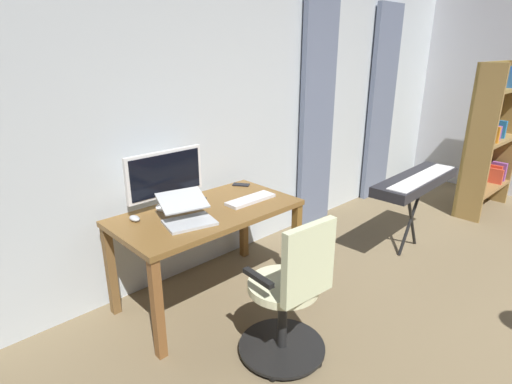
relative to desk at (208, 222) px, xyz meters
The scene contains 13 objects.
back_room_partition 1.55m from the desk, 157.78° to the right, with size 6.24×0.10×2.79m, color silver.
curtain_left_panel 3.12m from the desk, behind, with size 0.51×0.06×2.36m, color slate.
curtain_right_panel 1.89m from the desk, 167.22° to the right, with size 0.49×0.06×2.36m, color slate.
desk is the anchor object (origin of this frame).
office_chair 0.91m from the desk, 85.99° to the left, with size 0.56×0.56×0.97m.
computer_monitor 0.46m from the desk, 52.68° to the right, with size 0.62×0.18×0.43m.
computer_keyboard 0.38m from the desk, 167.00° to the left, with size 0.42×0.14×0.02m, color silver.
laptop 0.28m from the desk, 18.50° to the left, with size 0.40×0.42×0.18m.
computer_mouse 0.53m from the desk, 21.09° to the right, with size 0.06×0.10×0.04m, color #B7BCC1.
cell_phone_face_up 0.29m from the desk, 109.94° to the right, with size 0.07×0.14×0.01m, color #333338.
cell_phone_by_monitor 0.63m from the desk, 155.43° to the right, with size 0.07×0.14×0.01m, color black.
bookshelf 3.61m from the desk, 168.12° to the left, with size 0.95×0.30×1.73m.
piano_keyboard 2.01m from the desk, 159.63° to the left, with size 1.18×0.37×0.76m.
Camera 1 is at (2.92, -0.51, 1.87)m, focal length 28.70 mm.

